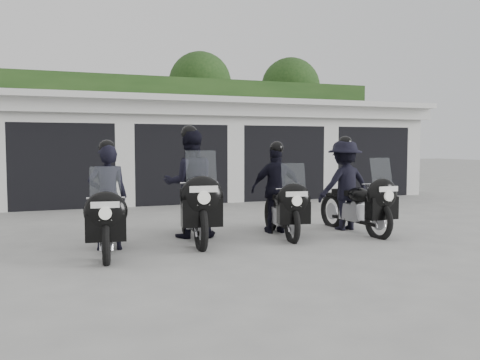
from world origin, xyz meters
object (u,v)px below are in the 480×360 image
object	(u,v)px
police_bike_a	(107,207)
police_bike_c	(279,194)
police_bike_b	(192,190)
police_bike_d	(350,189)

from	to	relation	value
police_bike_a	police_bike_c	distance (m)	3.19
police_bike_a	police_bike_b	distance (m)	1.65
police_bike_b	police_bike_c	bearing A→B (deg)	3.13
police_bike_a	police_bike_d	size ratio (longest dim) A/B	0.95
police_bike_a	police_bike_c	size ratio (longest dim) A/B	1.01
police_bike_b	police_bike_d	xyz separation A→B (m)	(3.06, -0.22, -0.07)
police_bike_b	police_bike_c	xyz separation A→B (m)	(1.64, -0.08, -0.12)
police_bike_b	police_bike_d	size ratio (longest dim) A/B	1.10
police_bike_a	police_bike_c	xyz separation A→B (m)	(3.13, 0.58, 0.04)
police_bike_a	police_bike_d	xyz separation A→B (m)	(4.55, 0.44, 0.09)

